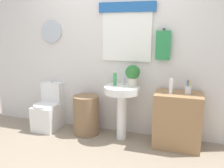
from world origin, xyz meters
TOP-DOWN VIEW (x-y plane):
  - ground_plane at (0.00, 0.00)m, footprint 8.00×8.00m
  - back_wall at (0.00, 1.15)m, footprint 4.40×0.18m
  - toilet at (-1.03, 0.88)m, footprint 0.38×0.51m
  - laundry_hamper at (-0.36, 0.85)m, footprint 0.39×0.39m
  - pedestal_sink at (0.21, 0.85)m, footprint 0.51×0.51m
  - faucet at (0.21, 0.97)m, footprint 0.03×0.03m
  - wooden_cabinet at (1.00, 0.85)m, footprint 0.62×0.44m
  - soap_bottle at (0.09, 0.90)m, footprint 0.05×0.05m
  - potted_plant at (0.35, 0.91)m, footprint 0.21×0.21m
  - lotion_bottle at (0.90, 0.81)m, footprint 0.05×0.05m
  - toothbrush_cup at (1.11, 0.87)m, footprint 0.08×0.08m

SIDE VIEW (x-z plane):
  - ground_plane at x=0.00m, z-range 0.00..0.00m
  - toilet at x=-1.03m, z-range -0.09..0.66m
  - laundry_hamper at x=-0.36m, z-range 0.00..0.60m
  - wooden_cabinet at x=1.00m, z-range 0.00..0.76m
  - pedestal_sink at x=0.21m, z-range 0.20..0.99m
  - toothbrush_cup at x=1.11m, z-range 0.72..0.90m
  - faucet at x=0.21m, z-range 0.79..0.89m
  - lotion_bottle at x=0.90m, z-range 0.76..0.96m
  - soap_bottle at x=0.09m, z-range 0.79..0.97m
  - potted_plant at x=0.35m, z-range 0.82..1.12m
  - back_wall at x=0.00m, z-range 0.01..2.61m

